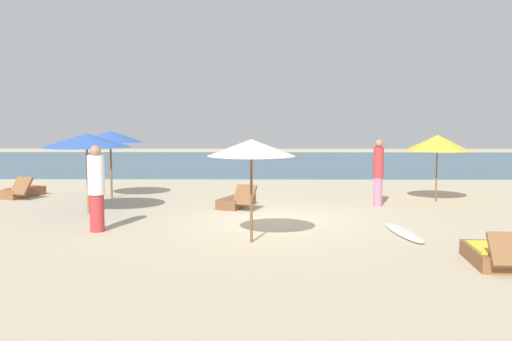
{
  "coord_description": "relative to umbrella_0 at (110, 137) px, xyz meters",
  "views": [
    {
      "loc": [
        -0.35,
        -14.71,
        2.65
      ],
      "look_at": [
        -0.53,
        1.37,
        1.1
      ],
      "focal_mm": 41.57,
      "sensor_mm": 36.0,
      "label": 1
    }
  ],
  "objects": [
    {
      "name": "ground_plane",
      "position": [
        5.09,
        -3.66,
        -1.94
      ],
      "size": [
        60.0,
        60.0,
        0.0
      ],
      "primitive_type": "plane",
      "color": "#BCAD8E"
    },
    {
      "name": "ocean_water",
      "position": [
        5.09,
        13.34,
        -1.91
      ],
      "size": [
        48.0,
        16.0,
        0.06
      ],
      "primitive_type": "cube",
      "color": "#3D6075",
      "rests_on": "ground_plane"
    },
    {
      "name": "umbrella_0",
      "position": [
        0.0,
        0.0,
        0.0
      ],
      "size": [
        1.96,
        1.96,
        2.12
      ],
      "color": "brown",
      "rests_on": "ground_plane"
    },
    {
      "name": "umbrella_1",
      "position": [
        0.12,
        -2.89,
        0.01
      ],
      "size": [
        2.28,
        2.28,
        2.14
      ],
      "color": "olive",
      "rests_on": "ground_plane"
    },
    {
      "name": "umbrella_5",
      "position": [
        4.51,
        -6.33,
        0.02
      ],
      "size": [
        1.81,
        1.81,
        2.13
      ],
      "color": "brown",
      "rests_on": "ground_plane"
    },
    {
      "name": "umbrella_6",
      "position": [
        9.99,
        -0.57,
        -0.16
      ],
      "size": [
        1.9,
        1.9,
        2.02
      ],
      "color": "brown",
      "rests_on": "ground_plane"
    },
    {
      "name": "lounger_0",
      "position": [
        -2.9,
        0.21,
        -1.76
      ],
      "size": [
        1.12,
        1.78,
        0.7
      ],
      "color": "brown",
      "rests_on": "ground_plane"
    },
    {
      "name": "lounger_1",
      "position": [
        4.02,
        -1.75,
        -1.77
      ],
      "size": [
        1.16,
        1.78,
        0.7
      ],
      "color": "brown",
      "rests_on": "ground_plane"
    },
    {
      "name": "lounger_2",
      "position": [
        8.73,
        -8.12,
        -1.76
      ],
      "size": [
        0.71,
        1.73,
        0.68
      ],
      "color": "brown",
      "rests_on": "ground_plane"
    },
    {
      "name": "person_0",
      "position": [
        1.02,
        -5.27,
        -0.95
      ],
      "size": [
        0.53,
        0.53,
        1.95
      ],
      "color": "#BF3338",
      "rests_on": "ground_plane"
    },
    {
      "name": "person_1",
      "position": [
        8.05,
        -1.52,
        -0.93
      ],
      "size": [
        0.34,
        0.34,
        1.92
      ],
      "color": "#D17299",
      "rests_on": "ground_plane"
    },
    {
      "name": "surfboard",
      "position": [
        7.86,
        -5.44,
        -1.9
      ],
      "size": [
        0.64,
        2.32,
        0.07
      ],
      "color": "silver",
      "rests_on": "ground_plane"
    }
  ]
}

